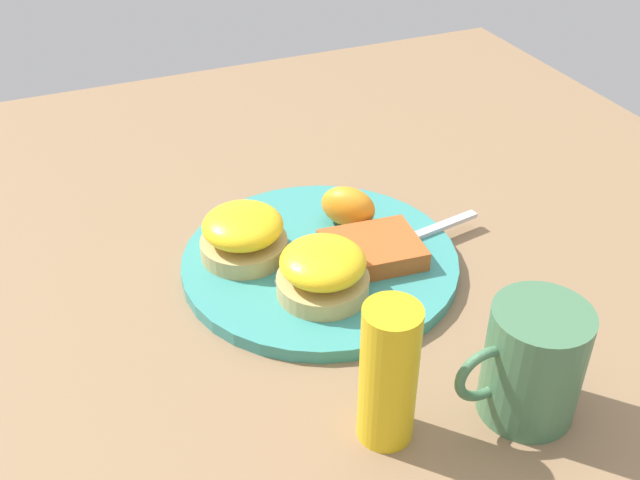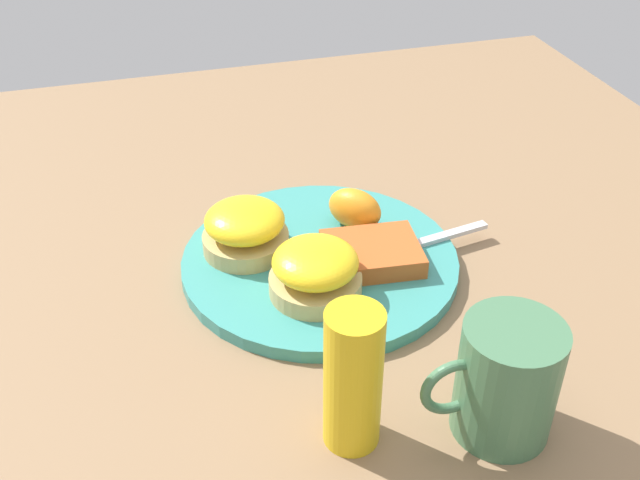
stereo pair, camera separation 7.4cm
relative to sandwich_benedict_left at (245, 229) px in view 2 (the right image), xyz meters
The scene contains 9 objects.
ground_plane 0.09m from the sandwich_benedict_left, 154.43° to the left, with size 1.10×1.10×0.00m, color #846647.
plate 0.08m from the sandwich_benedict_left, 154.43° to the left, with size 0.28×0.28×0.01m, color teal.
sandwich_benedict_left is the anchor object (origin of this frame).
sandwich_benedict_right 0.10m from the sandwich_benedict_left, 119.65° to the left, with size 0.09×0.09×0.05m.
hashbrown_patty 0.13m from the sandwich_benedict_left, 154.34° to the left, with size 0.09×0.07×0.02m, color #B85323.
orange_wedge 0.12m from the sandwich_benedict_left, behind, with size 0.06×0.04×0.04m, color orange.
fork 0.13m from the sandwich_benedict_left, 155.87° to the left, with size 0.24×0.06×0.00m.
cup 0.31m from the sandwich_benedict_left, 118.31° to the left, with size 0.11×0.08×0.10m.
condiment_bottle 0.25m from the sandwich_benedict_left, 97.34° to the left, with size 0.04×0.04×0.12m, color gold.
Camera 2 is at (0.17, 0.59, 0.46)m, focal length 42.00 mm.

